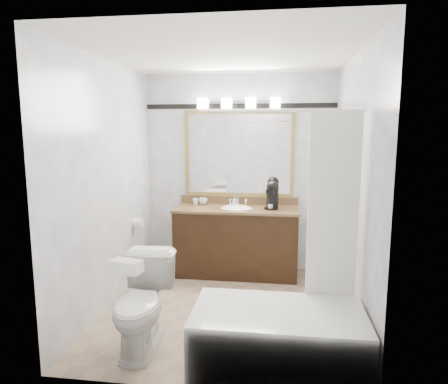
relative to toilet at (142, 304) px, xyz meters
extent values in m
cube|color=tan|center=(0.58, 0.81, -0.39)|extent=(2.40, 2.60, 0.01)
cube|color=white|center=(0.58, 0.81, 2.12)|extent=(2.40, 2.60, 0.01)
cube|color=white|center=(0.58, 2.12, 0.87)|extent=(2.40, 0.01, 2.50)
cube|color=white|center=(0.58, -0.49, 0.87)|extent=(2.40, 0.01, 2.50)
cube|color=white|center=(-0.62, 0.81, 0.87)|extent=(0.01, 2.60, 2.50)
cube|color=white|center=(1.79, 0.81, 0.87)|extent=(0.01, 2.60, 2.50)
cube|color=black|center=(0.58, 1.83, 0.03)|extent=(1.50, 0.55, 0.82)
cube|color=#997448|center=(0.58, 1.83, 0.45)|extent=(1.53, 0.58, 0.03)
cube|color=#997448|center=(0.58, 2.10, 0.52)|extent=(1.53, 0.03, 0.10)
ellipsoid|color=white|center=(0.58, 1.83, 0.44)|extent=(0.44, 0.34, 0.14)
cube|color=#A38949|center=(0.58, 2.09, 1.64)|extent=(1.40, 0.04, 0.05)
cube|color=#A38949|center=(0.58, 2.09, 0.59)|extent=(1.40, 0.04, 0.05)
cube|color=#A38949|center=(-0.09, 2.09, 1.12)|extent=(0.05, 0.04, 1.00)
cube|color=#A38949|center=(1.26, 2.09, 1.12)|extent=(0.05, 0.04, 1.00)
cube|color=white|center=(0.58, 2.10, 1.12)|extent=(1.30, 0.01, 1.00)
cube|color=silver|center=(0.58, 2.08, 1.77)|extent=(0.90, 0.05, 0.03)
cube|color=white|center=(0.13, 2.03, 1.75)|extent=(0.12, 0.12, 0.12)
cube|color=white|center=(0.43, 2.03, 1.75)|extent=(0.12, 0.12, 0.12)
cube|color=white|center=(0.73, 2.03, 1.75)|extent=(0.12, 0.12, 0.12)
cube|color=white|center=(1.03, 2.03, 1.75)|extent=(0.12, 0.12, 0.12)
cube|color=black|center=(0.58, 2.11, 1.72)|extent=(2.40, 0.01, 0.06)
cube|color=white|center=(1.11, -0.11, -0.16)|extent=(1.30, 0.72, 0.45)
cylinder|color=silver|center=(1.11, 0.27, 1.57)|extent=(1.30, 0.02, 0.02)
cube|color=white|center=(1.53, 0.26, 0.79)|extent=(0.40, 0.04, 1.55)
cylinder|color=white|center=(-0.56, 1.48, 0.32)|extent=(0.11, 0.12, 0.12)
imported|color=white|center=(0.00, 0.00, 0.00)|extent=(0.47, 0.77, 0.77)
cube|color=white|center=(0.00, -0.31, 0.43)|extent=(0.24, 0.16, 0.09)
cylinder|color=black|center=(1.01, 1.81, 0.48)|extent=(0.18, 0.18, 0.02)
cylinder|color=black|center=(1.02, 1.87, 0.60)|extent=(0.15, 0.15, 0.25)
sphere|color=black|center=(1.02, 1.87, 0.73)|extent=(0.15, 0.15, 0.15)
cube|color=black|center=(1.00, 1.79, 0.69)|extent=(0.12, 0.12, 0.05)
cylinder|color=silver|center=(1.00, 1.79, 0.50)|extent=(0.06, 0.06, 0.06)
imported|color=white|center=(0.13, 2.02, 0.51)|extent=(0.13, 0.13, 0.08)
imported|color=white|center=(0.03, 2.00, 0.50)|extent=(0.08, 0.08, 0.07)
imported|color=white|center=(0.54, 2.00, 0.52)|extent=(0.06, 0.06, 0.12)
cube|color=beige|center=(0.53, 1.95, 0.48)|extent=(0.08, 0.05, 0.03)
camera|label=1|loc=(1.09, -2.98, 1.42)|focal=32.00mm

